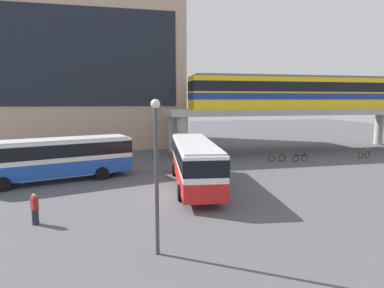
# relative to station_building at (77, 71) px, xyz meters

# --- Properties ---
(ground_plane) EXTENTS (120.00, 120.00, 0.00)m
(ground_plane) POSITION_rel_station_building_xyz_m (8.77, -17.10, -9.89)
(ground_plane) COLOR #515156
(station_building) EXTENTS (27.21, 14.87, 19.78)m
(station_building) POSITION_rel_station_building_xyz_m (0.00, 0.00, 0.00)
(station_building) COLOR tan
(station_building) RESTS_ON ground_plane
(elevated_platform) EXTENTS (30.83, 7.16, 5.00)m
(elevated_platform) POSITION_rel_station_building_xyz_m (25.75, -12.28, -5.53)
(elevated_platform) COLOR #ADA89E
(elevated_platform) RESTS_ON ground_plane
(train) EXTENTS (25.79, 2.96, 3.84)m
(train) POSITION_rel_station_building_xyz_m (25.88, -12.28, -2.92)
(train) COLOR yellow
(train) RESTS_ON elevated_platform
(bus_main) EXTENTS (3.78, 11.26, 3.22)m
(bus_main) POSITION_rel_station_building_xyz_m (10.42, -25.16, -7.90)
(bus_main) COLOR red
(bus_main) RESTS_ON ground_plane
(bus_secondary) EXTENTS (11.31, 5.55, 3.22)m
(bus_secondary) POSITION_rel_station_building_xyz_m (0.65, -21.39, -7.90)
(bus_secondary) COLOR #1E4CB2
(bus_secondary) RESTS_ON ground_plane
(bicycle_black) EXTENTS (1.79, 0.25, 1.04)m
(bicycle_black) POSITION_rel_station_building_xyz_m (22.80, -18.39, -9.53)
(bicycle_black) COLOR black
(bicycle_black) RESTS_ON ground_plane
(bicycle_orange) EXTENTS (1.75, 0.49, 1.04)m
(bicycle_orange) POSITION_rel_station_building_xyz_m (30.37, -18.13, -9.53)
(bicycle_orange) COLOR black
(bicycle_orange) RESTS_ON ground_plane
(bicycle_brown) EXTENTS (1.79, 0.22, 1.04)m
(bicycle_brown) POSITION_rel_station_building_xyz_m (20.46, -18.00, -9.53)
(bicycle_brown) COLOR black
(bicycle_brown) RESTS_ON ground_plane
(pedestrian_at_kerb) EXTENTS (0.43, 0.48, 1.57)m
(pedestrian_at_kerb) POSITION_rel_station_building_xyz_m (1.14, -30.24, -9.16)
(pedestrian_at_kerb) COLOR #26262D
(pedestrian_at_kerb) RESTS_ON ground_plane
(lamp_post) EXTENTS (0.36, 0.36, 6.15)m
(lamp_post) POSITION_rel_station_building_xyz_m (6.67, -34.69, -6.25)
(lamp_post) COLOR #3F3F44
(lamp_post) RESTS_ON ground_plane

